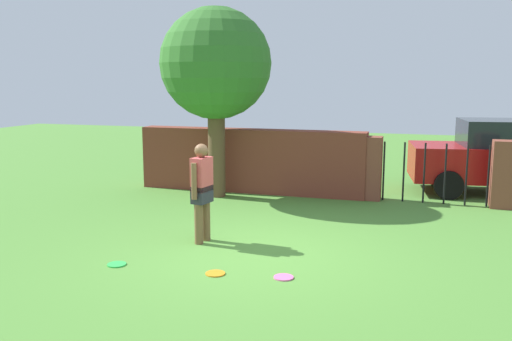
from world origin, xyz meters
The scene contains 9 objects.
ground_plane centered at (0.00, 0.00, 0.00)m, with size 40.00×40.00×0.00m, color #4C8433.
brick_wall centered at (-1.50, 4.46, 0.74)m, with size 5.40×0.50×1.49m, color brown.
tree centered at (-2.08, 3.76, 2.94)m, with size 2.46×2.46×4.21m.
person centered at (-0.99, 0.34, 0.90)m, with size 0.27×0.53×1.62m.
fence_gate centered at (2.63, 4.46, 0.70)m, with size 3.11×0.44×1.40m.
car centered at (4.18, 6.01, 0.86)m, with size 4.39×2.35×1.72m.
frisbee_green centered at (-1.73, -1.08, 0.01)m, with size 0.27×0.27×0.02m, color green.
frisbee_pink centered at (0.69, -0.87, 0.01)m, with size 0.27×0.27×0.02m, color pink.
frisbee_orange centered at (-0.24, -1.01, 0.01)m, with size 0.27×0.27×0.02m, color orange.
Camera 1 is at (2.44, -7.68, 2.63)m, focal length 38.48 mm.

